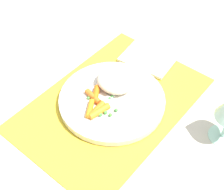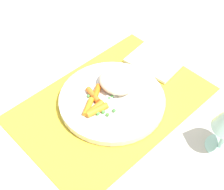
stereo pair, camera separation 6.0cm
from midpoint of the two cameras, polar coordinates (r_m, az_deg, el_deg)
name	(u,v)px [view 1 (the left image)]	position (r m, az deg, el deg)	size (l,w,h in m)	color
ground_plane	(112,104)	(0.82, -2.11, -1.60)	(2.40, 2.40, 0.00)	beige
placemat	(112,103)	(0.81, -2.12, -1.47)	(0.47, 0.31, 0.01)	gold
plate	(112,100)	(0.81, -2.14, -0.95)	(0.26, 0.26, 0.02)	silver
rice_mound	(115,81)	(0.81, -1.56, 2.36)	(0.08, 0.09, 0.04)	beige
carrot_portion	(96,105)	(0.78, -5.06, -1.86)	(0.09, 0.08, 0.02)	orange
pea_scatter	(105,106)	(0.78, -3.44, -1.92)	(0.07, 0.09, 0.01)	#4C9533
fork	(118,89)	(0.81, -1.09, 0.88)	(0.20, 0.04, 0.01)	silver
napkin	(147,59)	(0.92, 4.21, 6.08)	(0.10, 0.14, 0.01)	white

